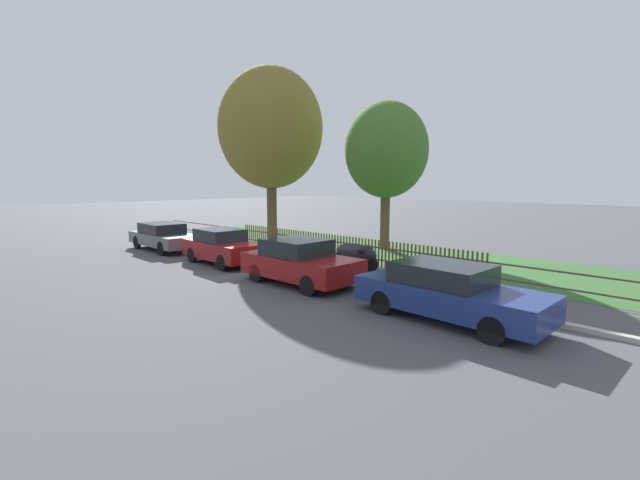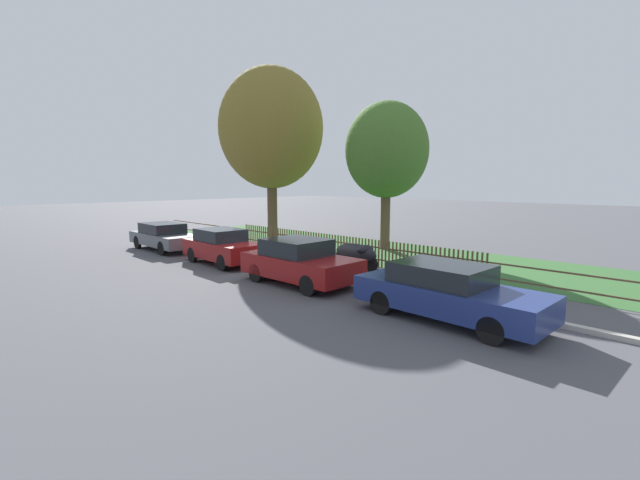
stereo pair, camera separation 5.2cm
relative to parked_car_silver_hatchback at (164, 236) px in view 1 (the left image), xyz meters
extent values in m
plane|color=#4C4C51|center=(7.76, 1.17, -0.67)|extent=(120.00, 120.00, 0.00)
cube|color=#B2ADA3|center=(7.76, 1.27, -0.61)|extent=(29.16, 0.20, 0.12)
cube|color=#33602D|center=(7.76, 6.95, -0.67)|extent=(29.16, 6.15, 0.01)
cube|color=brown|center=(7.76, 3.90, -0.37)|extent=(29.16, 0.03, 0.05)
cube|color=brown|center=(7.76, 3.90, 0.09)|extent=(29.16, 0.03, 0.05)
cube|color=brown|center=(1.32, 3.87, -0.14)|extent=(0.06, 0.03, 1.06)
cube|color=brown|center=(1.48, 3.87, -0.14)|extent=(0.06, 0.03, 1.06)
cube|color=brown|center=(1.64, 3.87, -0.14)|extent=(0.06, 0.03, 1.06)
cube|color=brown|center=(1.81, 3.87, -0.14)|extent=(0.06, 0.03, 1.06)
cube|color=brown|center=(1.97, 3.87, -0.14)|extent=(0.06, 0.03, 1.06)
cube|color=brown|center=(2.13, 3.87, -0.14)|extent=(0.06, 0.03, 1.06)
cube|color=brown|center=(2.30, 3.87, -0.14)|extent=(0.06, 0.03, 1.06)
cube|color=brown|center=(2.46, 3.87, -0.14)|extent=(0.06, 0.03, 1.06)
cube|color=brown|center=(2.62, 3.87, -0.14)|extent=(0.06, 0.03, 1.06)
cube|color=brown|center=(2.78, 3.87, -0.14)|extent=(0.06, 0.03, 1.06)
cube|color=brown|center=(2.95, 3.87, -0.14)|extent=(0.06, 0.03, 1.06)
cube|color=brown|center=(3.11, 3.87, -0.14)|extent=(0.06, 0.03, 1.06)
cube|color=brown|center=(3.27, 3.87, -0.14)|extent=(0.06, 0.03, 1.06)
cube|color=brown|center=(3.44, 3.87, -0.14)|extent=(0.06, 0.03, 1.06)
cube|color=brown|center=(3.60, 3.87, -0.14)|extent=(0.06, 0.03, 1.06)
cube|color=brown|center=(3.76, 3.87, -0.14)|extent=(0.06, 0.03, 1.06)
cube|color=brown|center=(3.93, 3.87, -0.14)|extent=(0.06, 0.03, 1.06)
cube|color=brown|center=(4.09, 3.87, -0.14)|extent=(0.06, 0.03, 1.06)
cube|color=brown|center=(4.25, 3.87, -0.14)|extent=(0.06, 0.03, 1.06)
cube|color=brown|center=(4.41, 3.87, -0.14)|extent=(0.06, 0.03, 1.06)
cube|color=brown|center=(4.58, 3.87, -0.14)|extent=(0.06, 0.03, 1.06)
cube|color=brown|center=(4.74, 3.87, -0.14)|extent=(0.06, 0.03, 1.06)
cube|color=brown|center=(4.90, 3.87, -0.14)|extent=(0.06, 0.03, 1.06)
cube|color=brown|center=(5.07, 3.87, -0.14)|extent=(0.06, 0.03, 1.06)
cube|color=brown|center=(5.23, 3.87, -0.14)|extent=(0.06, 0.03, 1.06)
cube|color=brown|center=(5.39, 3.87, -0.14)|extent=(0.06, 0.03, 1.06)
cube|color=brown|center=(5.56, 3.87, -0.14)|extent=(0.06, 0.03, 1.06)
cube|color=brown|center=(5.72, 3.87, -0.14)|extent=(0.06, 0.03, 1.06)
cube|color=brown|center=(5.88, 3.87, -0.14)|extent=(0.06, 0.03, 1.06)
cube|color=brown|center=(6.04, 3.87, -0.14)|extent=(0.06, 0.03, 1.06)
cube|color=brown|center=(6.21, 3.87, -0.14)|extent=(0.06, 0.03, 1.06)
cube|color=brown|center=(6.37, 3.87, -0.14)|extent=(0.06, 0.03, 1.06)
cube|color=brown|center=(6.53, 3.87, -0.14)|extent=(0.06, 0.03, 1.06)
cube|color=brown|center=(6.70, 3.87, -0.14)|extent=(0.06, 0.03, 1.06)
cube|color=brown|center=(6.86, 3.87, -0.14)|extent=(0.06, 0.03, 1.06)
cube|color=brown|center=(7.02, 3.87, -0.14)|extent=(0.06, 0.03, 1.06)
cube|color=brown|center=(7.18, 3.87, -0.14)|extent=(0.06, 0.03, 1.06)
cube|color=brown|center=(7.35, 3.87, -0.14)|extent=(0.06, 0.03, 1.06)
cube|color=brown|center=(7.51, 3.87, -0.14)|extent=(0.06, 0.03, 1.06)
cube|color=brown|center=(7.67, 3.87, -0.14)|extent=(0.06, 0.03, 1.06)
cube|color=brown|center=(7.84, 3.87, -0.14)|extent=(0.06, 0.03, 1.06)
cube|color=brown|center=(8.00, 3.87, -0.14)|extent=(0.06, 0.03, 1.06)
cube|color=brown|center=(8.16, 3.87, -0.14)|extent=(0.06, 0.03, 1.06)
cube|color=brown|center=(8.33, 3.87, -0.14)|extent=(0.06, 0.03, 1.06)
cube|color=brown|center=(8.49, 3.87, -0.14)|extent=(0.06, 0.03, 1.06)
cube|color=brown|center=(8.65, 3.87, -0.14)|extent=(0.06, 0.03, 1.06)
cube|color=brown|center=(8.81, 3.87, -0.14)|extent=(0.06, 0.03, 1.06)
cube|color=brown|center=(8.98, 3.87, -0.14)|extent=(0.06, 0.03, 1.06)
cube|color=brown|center=(9.14, 3.87, -0.14)|extent=(0.06, 0.03, 1.06)
cube|color=brown|center=(9.30, 3.87, -0.14)|extent=(0.06, 0.03, 1.06)
cube|color=brown|center=(9.47, 3.87, -0.14)|extent=(0.06, 0.03, 1.06)
cube|color=brown|center=(9.63, 3.87, -0.14)|extent=(0.06, 0.03, 1.06)
cube|color=brown|center=(9.79, 3.87, -0.14)|extent=(0.06, 0.03, 1.06)
cube|color=brown|center=(9.96, 3.87, -0.14)|extent=(0.06, 0.03, 1.06)
cube|color=brown|center=(10.12, 3.87, -0.14)|extent=(0.06, 0.03, 1.06)
cube|color=brown|center=(10.28, 3.87, -0.14)|extent=(0.06, 0.03, 1.06)
cube|color=brown|center=(10.44, 3.87, -0.14)|extent=(0.06, 0.03, 1.06)
cube|color=brown|center=(10.61, 3.87, -0.14)|extent=(0.06, 0.03, 1.06)
cube|color=brown|center=(10.77, 3.87, -0.14)|extent=(0.06, 0.03, 1.06)
cube|color=brown|center=(10.93, 3.87, -0.14)|extent=(0.06, 0.03, 1.06)
cube|color=brown|center=(11.10, 3.87, -0.14)|extent=(0.06, 0.03, 1.06)
cube|color=brown|center=(11.26, 3.87, -0.14)|extent=(0.06, 0.03, 1.06)
cube|color=brown|center=(11.42, 3.87, -0.14)|extent=(0.06, 0.03, 1.06)
cube|color=brown|center=(11.59, 3.87, -0.14)|extent=(0.06, 0.03, 1.06)
cube|color=brown|center=(11.75, 3.87, -0.14)|extent=(0.06, 0.03, 1.06)
cube|color=brown|center=(11.91, 3.87, -0.14)|extent=(0.06, 0.03, 1.06)
cube|color=brown|center=(12.07, 3.87, -0.14)|extent=(0.06, 0.03, 1.06)
cube|color=brown|center=(12.24, 3.87, -0.14)|extent=(0.06, 0.03, 1.06)
cube|color=brown|center=(12.40, 3.87, -0.14)|extent=(0.06, 0.03, 1.06)
cube|color=brown|center=(12.56, 3.87, -0.14)|extent=(0.06, 0.03, 1.06)
cube|color=brown|center=(12.73, 3.87, -0.14)|extent=(0.06, 0.03, 1.06)
cube|color=brown|center=(12.89, 3.87, -0.14)|extent=(0.06, 0.03, 1.06)
cube|color=brown|center=(13.05, 3.87, -0.14)|extent=(0.06, 0.03, 1.06)
cube|color=brown|center=(13.21, 3.87, -0.14)|extent=(0.06, 0.03, 1.06)
cube|color=brown|center=(13.38, 3.87, -0.14)|extent=(0.06, 0.03, 1.06)
cube|color=brown|center=(13.54, 3.87, -0.14)|extent=(0.06, 0.03, 1.06)
cube|color=brown|center=(13.70, 3.87, -0.14)|extent=(0.06, 0.03, 1.06)
cube|color=brown|center=(13.87, 3.87, -0.14)|extent=(0.06, 0.03, 1.06)
cube|color=brown|center=(14.03, 3.87, -0.14)|extent=(0.06, 0.03, 1.06)
cube|color=brown|center=(14.19, 3.87, -0.14)|extent=(0.06, 0.03, 1.06)
cube|color=#51565B|center=(0.06, 0.00, -0.13)|extent=(4.45, 1.75, 0.55)
cube|color=black|center=(-0.16, 0.00, 0.39)|extent=(2.14, 1.55, 0.48)
cylinder|color=black|center=(1.44, 0.76, -0.35)|extent=(0.65, 0.15, 0.64)
cylinder|color=black|center=(1.42, -0.80, -0.35)|extent=(0.65, 0.15, 0.64)
cylinder|color=black|center=(-1.30, 0.79, -0.35)|extent=(0.65, 0.15, 0.64)
cylinder|color=black|center=(-1.32, -0.76, -0.35)|extent=(0.65, 0.15, 0.64)
cube|color=maroon|center=(5.07, 0.06, -0.08)|extent=(3.85, 1.77, 0.66)
cube|color=black|center=(4.89, 0.07, 0.49)|extent=(1.87, 1.54, 0.48)
cylinder|color=black|center=(6.28, 0.77, -0.36)|extent=(0.62, 0.16, 0.62)
cylinder|color=black|center=(6.22, -0.73, -0.36)|extent=(0.62, 0.16, 0.62)
cylinder|color=black|center=(3.93, 0.85, -0.36)|extent=(0.62, 0.16, 0.62)
cylinder|color=black|center=(3.87, -0.65, -0.36)|extent=(0.62, 0.16, 0.62)
cube|color=maroon|center=(9.79, -0.06, -0.08)|extent=(4.00, 1.90, 0.66)
cube|color=black|center=(9.59, -0.06, 0.51)|extent=(1.92, 1.70, 0.52)
cylinder|color=black|center=(11.02, 0.81, -0.36)|extent=(0.62, 0.14, 0.62)
cylinder|color=black|center=(11.03, -0.92, -0.36)|extent=(0.62, 0.14, 0.62)
cylinder|color=black|center=(8.55, 0.80, -0.36)|extent=(0.62, 0.14, 0.62)
cylinder|color=black|center=(8.56, -0.93, -0.36)|extent=(0.62, 0.14, 0.62)
cube|color=navy|center=(15.00, -0.06, -0.11)|extent=(4.56, 1.85, 0.62)
cube|color=black|center=(14.77, -0.05, 0.44)|extent=(2.20, 1.62, 0.48)
cylinder|color=black|center=(16.42, 0.71, -0.37)|extent=(0.60, 0.15, 0.60)
cylinder|color=black|center=(16.38, -0.90, -0.37)|extent=(0.60, 0.15, 0.60)
cylinder|color=black|center=(13.62, 0.78, -0.37)|extent=(0.60, 0.15, 0.60)
cylinder|color=black|center=(13.58, -0.83, -0.37)|extent=(0.60, 0.15, 0.60)
cylinder|color=black|center=(10.25, 3.01, -0.37)|extent=(0.60, 0.13, 0.60)
cylinder|color=black|center=(8.74, 3.09, -0.37)|extent=(0.60, 0.13, 0.60)
ellipsoid|color=black|center=(9.49, 3.05, -0.07)|extent=(2.02, 0.72, 0.72)
ellipsoid|color=black|center=(9.97, 3.03, 0.13)|extent=(0.50, 0.80, 0.33)
cylinder|color=brown|center=(1.41, 5.57, 1.51)|extent=(0.54, 0.54, 4.36)
ellipsoid|color=olive|center=(1.41, 5.57, 5.45)|extent=(5.57, 5.57, 6.41)
cylinder|color=brown|center=(7.39, 7.78, 1.09)|extent=(0.46, 0.46, 3.53)
ellipsoid|color=#426B28|center=(7.39, 7.78, 4.12)|extent=(3.98, 3.98, 4.57)
camera|label=1|loc=(19.73, -9.28, 2.62)|focal=24.00mm
camera|label=2|loc=(19.77, -9.24, 2.62)|focal=24.00mm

